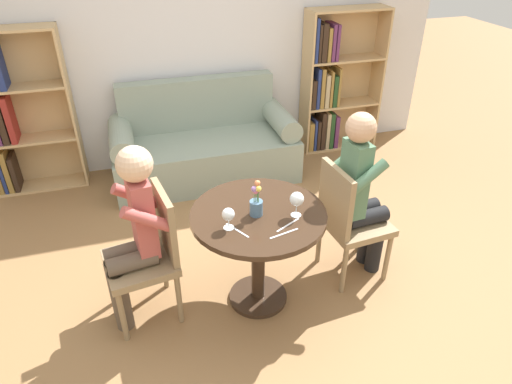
% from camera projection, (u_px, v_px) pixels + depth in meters
% --- Properties ---
extents(ground_plane, '(16.00, 16.00, 0.00)m').
position_uv_depth(ground_plane, '(258.00, 298.00, 3.19)').
color(ground_plane, olive).
extents(back_wall, '(5.20, 0.05, 2.70)m').
position_uv_depth(back_wall, '(189.00, 29.00, 4.32)').
color(back_wall, silver).
rests_on(back_wall, ground_plane).
extents(round_table, '(0.85, 0.85, 0.72)m').
position_uv_depth(round_table, '(258.00, 234.00, 2.90)').
color(round_table, '#382619').
rests_on(round_table, ground_plane).
extents(couch, '(1.76, 0.80, 0.92)m').
position_uv_depth(couch, '(204.00, 147.00, 4.52)').
color(couch, gray).
rests_on(couch, ground_plane).
extents(bookshelf_left, '(0.85, 0.28, 1.49)m').
position_uv_depth(bookshelf_left, '(10.00, 113.00, 4.09)').
color(bookshelf_left, tan).
rests_on(bookshelf_left, ground_plane).
extents(bookshelf_right, '(0.85, 0.28, 1.49)m').
position_uv_depth(bookshelf_right, '(331.00, 87.00, 4.89)').
color(bookshelf_right, tan).
rests_on(bookshelf_right, ground_plane).
extents(chair_left, '(0.48, 0.48, 0.90)m').
position_uv_depth(chair_left, '(150.00, 251.00, 2.85)').
color(chair_left, '#937A56').
rests_on(chair_left, ground_plane).
extents(chair_right, '(0.45, 0.45, 0.90)m').
position_uv_depth(chair_right, '(348.00, 218.00, 3.16)').
color(chair_right, '#937A56').
rests_on(chair_right, ground_plane).
extents(person_left, '(0.45, 0.38, 1.22)m').
position_uv_depth(person_left, '(132.00, 234.00, 2.73)').
color(person_left, brown).
rests_on(person_left, ground_plane).
extents(person_right, '(0.44, 0.36, 1.27)m').
position_uv_depth(person_right, '(362.00, 194.00, 3.10)').
color(person_right, black).
rests_on(person_right, ground_plane).
extents(wine_glass_left, '(0.08, 0.08, 0.14)m').
position_uv_depth(wine_glass_left, '(228.00, 215.00, 2.63)').
color(wine_glass_left, white).
rests_on(wine_glass_left, round_table).
extents(wine_glass_right, '(0.09, 0.09, 0.16)m').
position_uv_depth(wine_glass_right, '(297.00, 200.00, 2.73)').
color(wine_glass_right, white).
rests_on(wine_glass_right, round_table).
extents(flower_vase, '(0.08, 0.08, 0.23)m').
position_uv_depth(flower_vase, '(256.00, 203.00, 2.75)').
color(flower_vase, slate).
rests_on(flower_vase, round_table).
extents(knife_left_setting, '(0.19, 0.05, 0.00)m').
position_uv_depth(knife_left_setting, '(284.00, 234.00, 2.63)').
color(knife_left_setting, silver).
rests_on(knife_left_setting, round_table).
extents(fork_left_setting, '(0.10, 0.17, 0.00)m').
position_uv_depth(fork_left_setting, '(237.00, 230.00, 2.65)').
color(fork_left_setting, silver).
rests_on(fork_left_setting, round_table).
extents(knife_right_setting, '(0.17, 0.10, 0.00)m').
position_uv_depth(knife_right_setting, '(288.00, 225.00, 2.70)').
color(knife_right_setting, silver).
rests_on(knife_right_setting, round_table).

